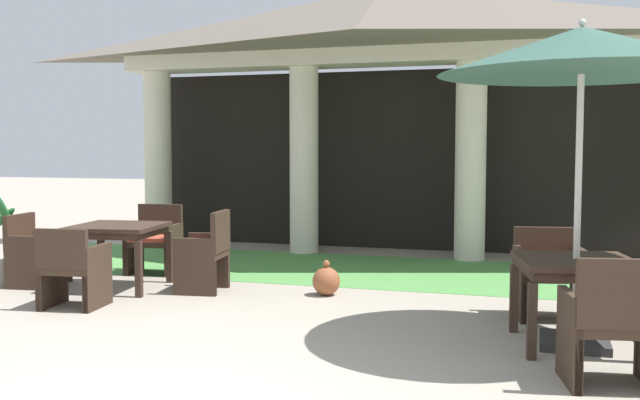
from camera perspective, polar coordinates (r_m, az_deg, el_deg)
background_pavilion at (r=11.27m, az=5.27°, el=11.57°), size 8.92×2.68×4.05m
lawn_strip at (r=9.88m, az=3.42°, el=-5.50°), size 10.72×2.59×0.01m
patio_table_near_foreground at (r=8.83m, az=-15.58°, el=-2.51°), size 1.08×1.08×0.76m
patio_chair_near_foreground_north at (r=9.83m, az=-12.87°, el=-3.21°), size 0.69×0.61×0.90m
patio_chair_near_foreground_south at (r=7.93m, az=-18.87°, el=-5.19°), size 0.64×0.61×0.85m
patio_chair_near_foreground_east at (r=8.46m, az=-9.02°, el=-4.27°), size 0.57×0.62×0.93m
patio_chair_near_foreground_west at (r=9.37m, az=-21.45°, el=-3.85°), size 0.61×0.67×0.86m
patio_table_mid_left at (r=6.40m, az=19.49°, el=-5.26°), size 1.09×1.09×0.74m
patio_umbrella_mid_left at (r=6.36m, az=19.88°, el=10.74°), size 2.33×2.33×2.70m
patio_chair_mid_left_south at (r=5.46m, az=22.02°, el=-9.22°), size 0.71×0.65×0.93m
patio_chair_mid_left_north at (r=7.43m, az=17.57°, el=-5.63°), size 0.72×0.66×0.87m
terracotta_urn at (r=8.18m, az=0.50°, el=-6.38°), size 0.31×0.31×0.40m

